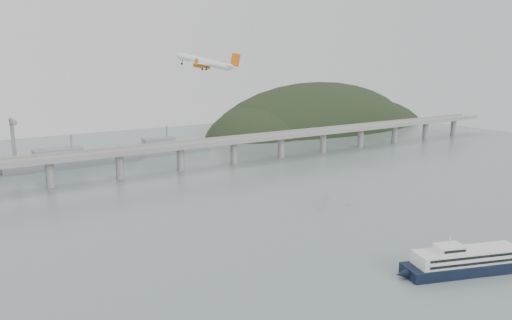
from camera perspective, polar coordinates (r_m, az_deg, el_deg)
ground at (r=236.61m, az=7.33°, el=-10.86°), size 900.00×900.00×0.00m
bridge at (r=399.28m, az=-11.43°, el=0.93°), size 800.00×22.00×23.90m
headland at (r=665.33m, az=7.86°, el=2.04°), size 365.00×155.00×156.00m
ferry at (r=235.25m, az=22.93°, el=-10.62°), size 89.60×38.55×17.48m
airliner at (r=300.13m, az=-5.78°, el=11.06°), size 33.56×35.93×12.52m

